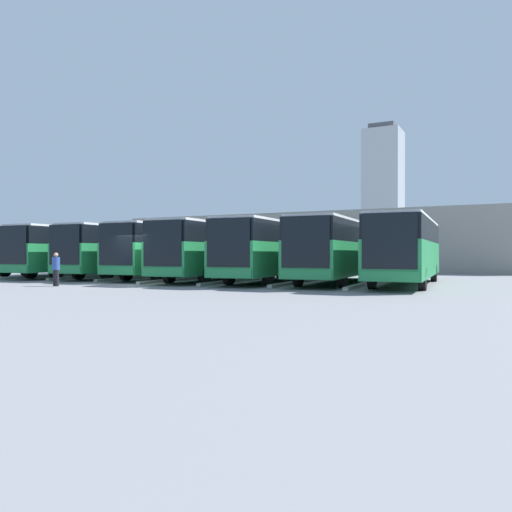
{
  "coord_description": "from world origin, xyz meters",
  "views": [
    {
      "loc": [
        -16.89,
        19.39,
        1.56
      ],
      "look_at": [
        -3.94,
        -5.83,
        1.42
      ],
      "focal_mm": 35.0,
      "sensor_mm": 36.0,
      "label": 1
    }
  ],
  "objects_px": {
    "bus_6": "(85,250)",
    "bus_7": "(58,250)",
    "bus_3": "(219,249)",
    "bus_4": "(176,249)",
    "pedestrian": "(56,268)",
    "bus_2": "(275,249)",
    "bus_0": "(407,248)",
    "bus_1": "(339,248)",
    "bus_5": "(131,249)"
  },
  "relations": [
    {
      "from": "bus_4",
      "to": "pedestrian",
      "type": "distance_m",
      "value": 8.71
    },
    {
      "from": "bus_1",
      "to": "bus_7",
      "type": "height_order",
      "value": "same"
    },
    {
      "from": "bus_2",
      "to": "bus_6",
      "type": "bearing_deg",
      "value": -2.78
    },
    {
      "from": "bus_4",
      "to": "bus_3",
      "type": "bearing_deg",
      "value": 165.68
    },
    {
      "from": "bus_1",
      "to": "pedestrian",
      "type": "bearing_deg",
      "value": 33.48
    },
    {
      "from": "bus_1",
      "to": "bus_3",
      "type": "xyz_separation_m",
      "value": [
        7.0,
        0.62,
        0.0
      ]
    },
    {
      "from": "bus_3",
      "to": "bus_5",
      "type": "bearing_deg",
      "value": -7.55
    },
    {
      "from": "bus_2",
      "to": "pedestrian",
      "type": "distance_m",
      "value": 11.28
    },
    {
      "from": "bus_3",
      "to": "bus_6",
      "type": "relative_size",
      "value": 1.0
    },
    {
      "from": "bus_2",
      "to": "bus_7",
      "type": "height_order",
      "value": "same"
    },
    {
      "from": "bus_3",
      "to": "bus_4",
      "type": "relative_size",
      "value": 1.0
    },
    {
      "from": "bus_0",
      "to": "bus_3",
      "type": "xyz_separation_m",
      "value": [
        10.51,
        0.58,
        0.0
      ]
    },
    {
      "from": "bus_2",
      "to": "bus_3",
      "type": "bearing_deg",
      "value": -1.07
    },
    {
      "from": "bus_5",
      "to": "bus_7",
      "type": "relative_size",
      "value": 1.0
    },
    {
      "from": "bus_1",
      "to": "bus_6",
      "type": "height_order",
      "value": "same"
    },
    {
      "from": "bus_0",
      "to": "bus_7",
      "type": "relative_size",
      "value": 1.0
    },
    {
      "from": "bus_0",
      "to": "bus_4",
      "type": "xyz_separation_m",
      "value": [
        14.01,
        -0.06,
        0.0
      ]
    },
    {
      "from": "bus_7",
      "to": "bus_1",
      "type": "bearing_deg",
      "value": 175.93
    },
    {
      "from": "bus_0",
      "to": "bus_5",
      "type": "xyz_separation_m",
      "value": [
        17.51,
        0.14,
        0.0
      ]
    },
    {
      "from": "bus_3",
      "to": "bus_2",
      "type": "bearing_deg",
      "value": 178.93
    },
    {
      "from": "bus_0",
      "to": "bus_1",
      "type": "height_order",
      "value": "same"
    },
    {
      "from": "bus_2",
      "to": "bus_4",
      "type": "distance_m",
      "value": 7.02
    },
    {
      "from": "bus_0",
      "to": "bus_1",
      "type": "xyz_separation_m",
      "value": [
        3.5,
        -0.04,
        0.0
      ]
    },
    {
      "from": "bus_4",
      "to": "bus_5",
      "type": "relative_size",
      "value": 1.0
    },
    {
      "from": "bus_5",
      "to": "bus_6",
      "type": "height_order",
      "value": "same"
    },
    {
      "from": "bus_2",
      "to": "bus_5",
      "type": "height_order",
      "value": "same"
    },
    {
      "from": "bus_0",
      "to": "bus_7",
      "type": "distance_m",
      "value": 24.51
    },
    {
      "from": "bus_6",
      "to": "bus_7",
      "type": "distance_m",
      "value": 3.59
    },
    {
      "from": "bus_3",
      "to": "bus_7",
      "type": "bearing_deg",
      "value": -6.65
    },
    {
      "from": "bus_5",
      "to": "bus_6",
      "type": "xyz_separation_m",
      "value": [
        3.5,
        0.55,
        0.0
      ]
    },
    {
      "from": "bus_3",
      "to": "bus_5",
      "type": "xyz_separation_m",
      "value": [
        7.0,
        -0.44,
        0.0
      ]
    },
    {
      "from": "pedestrian",
      "to": "bus_2",
      "type": "bearing_deg",
      "value": -120.01
    },
    {
      "from": "bus_4",
      "to": "bus_7",
      "type": "xyz_separation_m",
      "value": [
        10.51,
        -0.02,
        0.0
      ]
    },
    {
      "from": "bus_1",
      "to": "bus_2",
      "type": "xyz_separation_m",
      "value": [
        3.5,
        0.44,
        0.0
      ]
    },
    {
      "from": "bus_6",
      "to": "bus_7",
      "type": "xyz_separation_m",
      "value": [
        3.5,
        -0.77,
        0.0
      ]
    },
    {
      "from": "bus_3",
      "to": "bus_6",
      "type": "xyz_separation_m",
      "value": [
        10.51,
        0.11,
        0.0
      ]
    },
    {
      "from": "bus_2",
      "to": "bus_3",
      "type": "xyz_separation_m",
      "value": [
        3.5,
        0.18,
        0.0
      ]
    },
    {
      "from": "bus_2",
      "to": "bus_5",
      "type": "xyz_separation_m",
      "value": [
        10.51,
        -0.26,
        0.0
      ]
    },
    {
      "from": "bus_6",
      "to": "bus_7",
      "type": "relative_size",
      "value": 1.0
    },
    {
      "from": "bus_5",
      "to": "bus_3",
      "type": "bearing_deg",
      "value": 172.45
    },
    {
      "from": "bus_1",
      "to": "bus_4",
      "type": "distance_m",
      "value": 10.51
    },
    {
      "from": "bus_1",
      "to": "bus_0",
      "type": "bearing_deg",
      "value": 175.34
    },
    {
      "from": "bus_3",
      "to": "bus_7",
      "type": "distance_m",
      "value": 14.02
    },
    {
      "from": "bus_6",
      "to": "pedestrian",
      "type": "xyz_separation_m",
      "value": [
        -6.28,
        7.87,
        -0.97
      ]
    },
    {
      "from": "bus_1",
      "to": "bus_5",
      "type": "bearing_deg",
      "value": -3.23
    },
    {
      "from": "bus_2",
      "to": "pedestrian",
      "type": "height_order",
      "value": "bus_2"
    },
    {
      "from": "bus_0",
      "to": "bus_7",
      "type": "height_order",
      "value": "same"
    },
    {
      "from": "bus_0",
      "to": "bus_2",
      "type": "distance_m",
      "value": 7.02
    },
    {
      "from": "bus_0",
      "to": "bus_4",
      "type": "distance_m",
      "value": 14.01
    },
    {
      "from": "bus_1",
      "to": "bus_4",
      "type": "height_order",
      "value": "same"
    }
  ]
}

